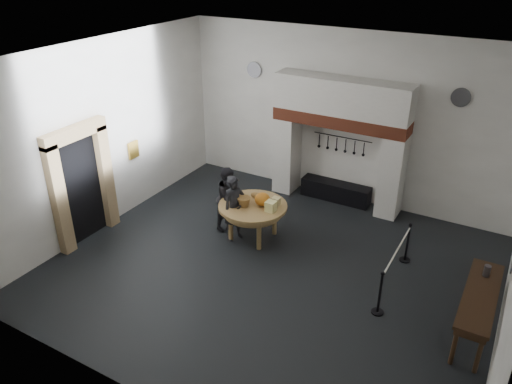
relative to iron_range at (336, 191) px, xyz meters
The scene contains 31 objects.
floor 3.73m from the iron_range, 90.00° to the right, with size 9.00×8.00×0.02m, color black.
ceiling 5.65m from the iron_range, 90.00° to the right, with size 9.00×8.00×0.02m, color silver.
wall_back 2.02m from the iron_range, 90.00° to the left, with size 9.00×0.02×4.50m, color white.
wall_front 7.97m from the iron_range, 90.00° to the right, with size 9.00×0.02×4.50m, color white.
wall_left 6.17m from the iron_range, 140.42° to the right, with size 0.02×8.00×4.50m, color white.
chimney_pier_left 1.69m from the iron_range, behind, with size 0.55×0.70×2.15m, color silver.
chimney_pier_right 1.69m from the iron_range, ahead, with size 0.55×0.70×2.15m, color silver.
hearth_brick_band 2.06m from the iron_range, 90.00° to the right, with size 3.50×0.72×0.32m, color #9E442B.
chimney_hood 2.67m from the iron_range, 90.00° to the right, with size 3.50×0.70×0.90m, color silver.
iron_range is the anchor object (origin of this frame).
utensil_rail 1.51m from the iron_range, 90.00° to the left, with size 0.02×0.02×1.60m, color black.
door_recess 6.58m from the iron_range, 133.44° to the right, with size 0.04×1.10×2.50m, color black.
door_jamb_near 7.05m from the iron_range, 128.94° to the right, with size 0.22×0.30×2.60m, color tan.
door_jamb_far 6.04m from the iron_range, 137.45° to the right, with size 0.22×0.30×2.60m, color tan.
door_lintel 6.87m from the iron_range, 132.86° to the right, with size 0.22×1.70×0.30m, color tan.
wall_plaque 5.49m from the iron_range, 146.73° to the right, with size 0.05×0.34×0.44m, color gold.
work_table 3.04m from the iron_range, 109.57° to the right, with size 1.61×1.61×0.07m, color #A7864F.
pumpkin 2.93m from the iron_range, 106.42° to the right, with size 0.36×0.36×0.31m, color orange.
cheese_block_big 3.00m from the iron_range, 99.89° to the right, with size 0.22×0.22×0.24m, color #F0E98F.
cheese_block_small 2.71m from the iron_range, 101.45° to the right, with size 0.18×0.18×0.20m, color #D7C580.
wicker_basket 3.26m from the iron_range, 111.21° to the right, with size 0.32×0.32×0.22m, color #A4773C.
bread_loaf 2.78m from the iron_range, 114.07° to the right, with size 0.31×0.18×0.13m, color #9D6A37.
visitor_near 3.39m from the iron_range, 113.71° to the right, with size 0.59×0.39×1.62m, color black.
visitor_far 3.23m from the iron_range, 123.24° to the right, with size 0.77×0.60×1.59m, color black.
side_table 5.56m from the iron_range, 42.04° to the right, with size 0.55×2.20×0.06m, color #3C2416.
pewter_jug 5.19m from the iron_range, 37.07° to the right, with size 0.12×0.12×0.22m, color #545359.
pewter_plate_back_left 4.01m from the iron_range, behind, with size 0.44×0.44×0.03m, color #4C4C51.
pewter_plate_back_right 4.01m from the iron_range, ahead, with size 0.44×0.44×0.03m, color #4C4C51.
barrier_post_near 4.69m from the iron_range, 58.53° to the right, with size 0.05×0.05×0.90m, color black.
barrier_post_far 3.16m from the iron_range, 39.20° to the right, with size 0.05×0.05×0.90m, color black.
barrier_rope 3.91m from the iron_range, 50.77° to the right, with size 0.04×0.04×2.00m, color white.
Camera 1 is at (4.12, -7.93, 6.41)m, focal length 35.00 mm.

